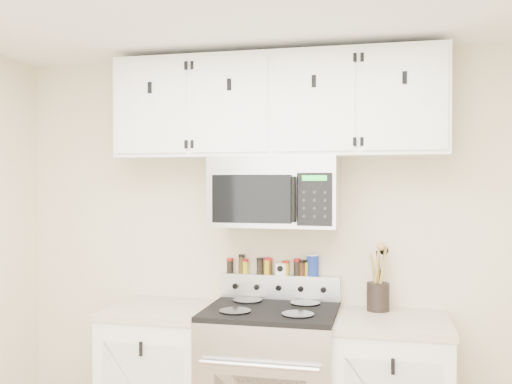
% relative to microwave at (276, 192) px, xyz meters
% --- Properties ---
extents(back_wall, '(3.50, 0.01, 2.50)m').
position_rel_microwave_xyz_m(back_wall, '(-0.00, 0.19, -0.38)').
color(back_wall, beige).
rests_on(back_wall, floor).
extents(base_cabinet_left, '(0.64, 0.62, 0.92)m').
position_rel_microwave_xyz_m(base_cabinet_left, '(-0.69, -0.10, -1.17)').
color(base_cabinet_left, white).
rests_on(base_cabinet_left, floor).
extents(microwave, '(0.76, 0.44, 0.42)m').
position_rel_microwave_xyz_m(microwave, '(0.00, 0.00, 0.00)').
color(microwave, '#9E9EA3').
rests_on(microwave, back_wall).
extents(upper_cabinets, '(2.00, 0.35, 0.62)m').
position_rel_microwave_xyz_m(upper_cabinets, '(-0.00, 0.03, 0.52)').
color(upper_cabinets, white).
rests_on(upper_cabinets, back_wall).
extents(utensil_crock, '(0.13, 0.13, 0.39)m').
position_rel_microwave_xyz_m(utensil_crock, '(0.61, 0.07, -0.61)').
color(utensil_crock, black).
rests_on(utensil_crock, base_cabinet_right).
extents(kitchen_timer, '(0.07, 0.06, 0.07)m').
position_rel_microwave_xyz_m(kitchen_timer, '(0.00, 0.16, -0.49)').
color(kitchen_timer, white).
rests_on(kitchen_timer, range).
extents(salt_canister, '(0.07, 0.07, 0.14)m').
position_rel_microwave_xyz_m(salt_canister, '(0.21, 0.16, -0.46)').
color(salt_canister, '#16319A').
rests_on(salt_canister, range).
extents(spice_jar_0, '(0.04, 0.04, 0.10)m').
position_rel_microwave_xyz_m(spice_jar_0, '(-0.33, 0.16, -0.48)').
color(spice_jar_0, black).
rests_on(spice_jar_0, range).
extents(spice_jar_1, '(0.04, 0.04, 0.12)m').
position_rel_microwave_xyz_m(spice_jar_1, '(-0.25, 0.16, -0.47)').
color(spice_jar_1, '#443010').
rests_on(spice_jar_1, range).
extents(spice_jar_2, '(0.04, 0.04, 0.09)m').
position_rel_microwave_xyz_m(spice_jar_2, '(-0.23, 0.16, -0.48)').
color(spice_jar_2, gold).
rests_on(spice_jar_2, range).
extents(spice_jar_3, '(0.04, 0.04, 0.10)m').
position_rel_microwave_xyz_m(spice_jar_3, '(-0.13, 0.16, -0.48)').
color(spice_jar_3, black).
rests_on(spice_jar_3, range).
extents(spice_jar_4, '(0.05, 0.05, 0.11)m').
position_rel_microwave_xyz_m(spice_jar_4, '(-0.08, 0.16, -0.48)').
color(spice_jar_4, gold).
rests_on(spice_jar_4, range).
extents(spice_jar_5, '(0.04, 0.04, 0.10)m').
position_rel_microwave_xyz_m(spice_jar_5, '(-0.07, 0.16, -0.48)').
color(spice_jar_5, '#3C230E').
rests_on(spice_jar_5, range).
extents(spice_jar_6, '(0.05, 0.05, 0.09)m').
position_rel_microwave_xyz_m(spice_jar_6, '(0.04, 0.16, -0.48)').
color(spice_jar_6, gold).
rests_on(spice_jar_6, range).
extents(spice_jar_7, '(0.04, 0.04, 0.10)m').
position_rel_microwave_xyz_m(spice_jar_7, '(0.11, 0.16, -0.48)').
color(spice_jar_7, black).
rests_on(spice_jar_7, range).
extents(spice_jar_8, '(0.04, 0.04, 0.10)m').
position_rel_microwave_xyz_m(spice_jar_8, '(0.14, 0.16, -0.48)').
color(spice_jar_8, '#42210F').
rests_on(spice_jar_8, range).
extents(spice_jar_9, '(0.04, 0.04, 0.10)m').
position_rel_microwave_xyz_m(spice_jar_9, '(0.18, 0.16, -0.48)').
color(spice_jar_9, gold).
rests_on(spice_jar_9, range).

